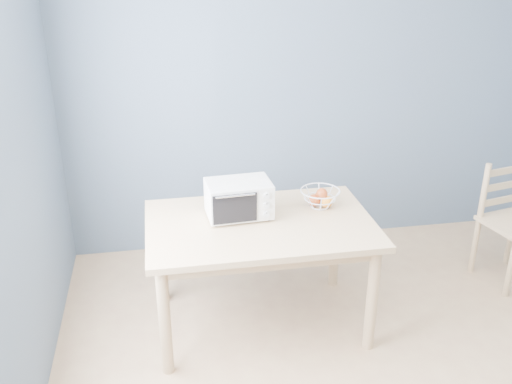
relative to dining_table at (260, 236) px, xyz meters
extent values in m
cube|color=#4F5E6E|center=(0.69, 1.14, 0.65)|extent=(4.00, 0.01, 2.60)
cube|color=tan|center=(0.00, 0.00, 0.08)|extent=(1.40, 0.90, 0.04)
cylinder|color=tan|center=(-0.62, -0.37, -0.29)|extent=(0.07, 0.07, 0.71)
cylinder|color=tan|center=(0.62, -0.37, -0.29)|extent=(0.07, 0.07, 0.71)
cylinder|color=tan|center=(-0.62, 0.37, -0.29)|extent=(0.07, 0.07, 0.71)
cylinder|color=tan|center=(0.62, 0.37, -0.29)|extent=(0.07, 0.07, 0.71)
cube|color=white|center=(-0.12, 0.10, 0.22)|extent=(0.41, 0.29, 0.22)
cube|color=black|center=(-0.17, 0.10, 0.22)|extent=(0.27, 0.25, 0.17)
cube|color=black|center=(-0.16, -0.04, 0.22)|extent=(0.27, 0.03, 0.19)
cylinder|color=silver|center=(-0.16, -0.05, 0.31)|extent=(0.24, 0.03, 0.01)
cube|color=white|center=(0.03, -0.02, 0.22)|extent=(0.11, 0.01, 0.20)
cylinder|color=black|center=(-0.28, -0.01, 0.11)|extent=(0.02, 0.02, 0.01)
cylinder|color=black|center=(0.06, 0.01, 0.11)|extent=(0.02, 0.02, 0.01)
cylinder|color=black|center=(-0.29, 0.19, 0.11)|extent=(0.02, 0.02, 0.01)
cylinder|color=black|center=(0.04, 0.22, 0.11)|extent=(0.02, 0.02, 0.01)
cylinder|color=silver|center=(0.03, -0.03, 0.29)|extent=(0.04, 0.02, 0.04)
cylinder|color=silver|center=(0.03, -0.03, 0.22)|extent=(0.04, 0.02, 0.04)
cylinder|color=silver|center=(0.03, -0.03, 0.16)|extent=(0.04, 0.02, 0.04)
torus|color=silver|center=(0.42, 0.14, 0.22)|extent=(0.31, 0.31, 0.01)
torus|color=silver|center=(0.42, 0.14, 0.16)|extent=(0.24, 0.24, 0.01)
torus|color=silver|center=(0.42, 0.14, 0.11)|extent=(0.14, 0.14, 0.01)
sphere|color=red|center=(0.39, 0.15, 0.15)|extent=(0.08, 0.08, 0.08)
sphere|color=orange|center=(0.46, 0.12, 0.15)|extent=(0.08, 0.08, 0.08)
sphere|color=#E38F58|center=(0.43, 0.19, 0.14)|extent=(0.08, 0.08, 0.08)
sphere|color=red|center=(0.43, 0.14, 0.20)|extent=(0.07, 0.07, 0.07)
cylinder|color=tan|center=(1.80, -0.01, -0.43)|extent=(0.04, 0.04, 0.44)
cylinder|color=tan|center=(1.72, 0.34, -0.43)|extent=(0.04, 0.04, 0.44)
cylinder|color=tan|center=(2.07, 0.42, -0.43)|extent=(0.04, 0.04, 0.44)
cylinder|color=tan|center=(1.72, 0.34, 0.02)|extent=(0.04, 0.04, 0.44)
cube|color=tan|center=(1.89, 0.38, -0.08)|extent=(0.35, 0.09, 0.05)
cube|color=tan|center=(1.89, 0.38, 0.04)|extent=(0.35, 0.09, 0.05)
cube|color=tan|center=(1.89, 0.38, 0.16)|extent=(0.35, 0.09, 0.05)
camera|label=1|loc=(-0.58, -3.09, 1.68)|focal=40.00mm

